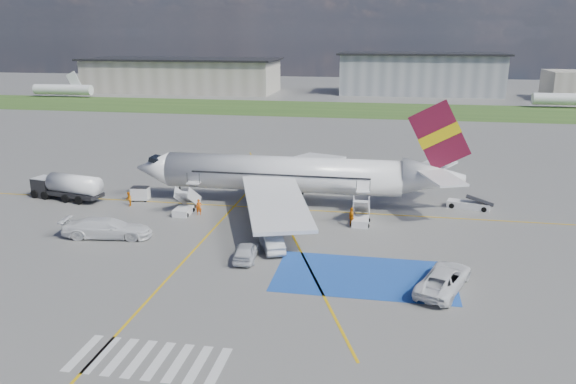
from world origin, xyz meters
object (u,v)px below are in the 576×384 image
airliner (296,175)px  van_white_b (107,225)px  belt_loader (469,205)px  car_silver_a (246,251)px  gpu_cart (140,194)px  car_silver_b (272,242)px  fuel_tanker (67,189)px  van_white_a (444,275)px

airliner → van_white_b: airliner is taller
belt_loader → car_silver_a: car_silver_a is taller
gpu_cart → car_silver_b: size_ratio=0.45×
fuel_tanker → car_silver_a: 27.94m
gpu_cart → car_silver_a: size_ratio=0.47×
car_silver_b → van_white_a: bearing=137.0°
fuel_tanker → airliner: bearing=18.7°
airliner → van_white_b: size_ratio=5.92×
car_silver_a → car_silver_b: 2.97m
belt_loader → car_silver_b: car_silver_b is taller
airliner → gpu_cart: size_ratio=17.78×
airliner → van_white_b: 20.67m
airliner → car_silver_a: (-1.46, -16.36, -2.64)m
car_silver_b → gpu_cart: bearing=-57.0°
airliner → fuel_tanker: 26.15m
airliner → car_silver_b: 14.16m
fuel_tanker → van_white_a: bearing=-9.6°
gpu_cart → van_white_a: (31.95, -17.36, 0.34)m
gpu_cart → fuel_tanker: bearing=-178.4°
fuel_tanker → gpu_cart: fuel_tanker is taller
fuel_tanker → car_silver_a: fuel_tanker is taller
airliner → car_silver_b: size_ratio=7.94×
belt_loader → van_white_a: (-4.39, -20.97, 0.71)m
airliner → belt_loader: (18.79, 1.81, -3.03)m
gpu_cart → belt_loader: 36.52m
airliner → car_silver_a: bearing=-95.1°
fuel_tanker → car_silver_a: bearing=-16.5°
belt_loader → car_silver_a: (-20.26, -18.16, 0.40)m
car_silver_b → van_white_a: size_ratio=0.81×
fuel_tanker → belt_loader: (44.70, 4.64, -0.90)m
belt_loader → car_silver_b: bearing=-125.9°
airliner → car_silver_b: bearing=-89.1°
airliner → van_white_a: 24.08m
car_silver_a → car_silver_b: car_silver_b is taller
fuel_tanker → car_silver_b: 28.39m
car_silver_b → van_white_a: van_white_a is taller
gpu_cart → van_white_b: size_ratio=0.33×
gpu_cart → car_silver_a: 21.69m
van_white_a → gpu_cart: bearing=-7.8°
fuel_tanker → gpu_cart: (8.36, 1.03, -0.53)m
belt_loader → van_white_b: 37.58m
airliner → van_white_b: (-15.53, -13.47, -2.17)m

